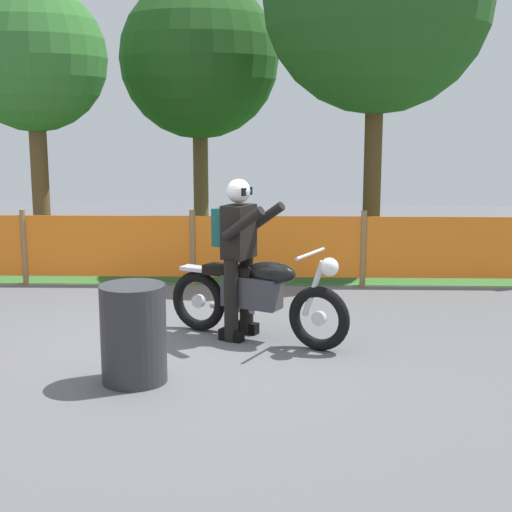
% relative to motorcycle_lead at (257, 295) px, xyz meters
% --- Properties ---
extents(ground, '(24.00, 24.00, 0.02)m').
position_rel_motorcycle_lead_xyz_m(ground, '(-0.96, -0.32, -0.49)').
color(ground, '#5B5B60').
extents(grass_verge, '(24.00, 6.41, 0.01)m').
position_rel_motorcycle_lead_xyz_m(grass_verge, '(-0.96, 5.75, -0.48)').
color(grass_verge, '#386B2D').
rests_on(grass_verge, ground).
extents(barrier_fence, '(9.47, 0.08, 1.05)m').
position_rel_motorcycle_lead_xyz_m(barrier_fence, '(-0.96, 2.54, 0.06)').
color(barrier_fence, olive).
rests_on(barrier_fence, ground).
extents(tree_leftmost, '(2.30, 2.30, 4.36)m').
position_rel_motorcycle_lead_xyz_m(tree_leftmost, '(-3.64, 4.45, 2.69)').
color(tree_leftmost, brown).
rests_on(tree_leftmost, ground).
extents(tree_near_left, '(2.90, 2.90, 4.78)m').
position_rel_motorcycle_lead_xyz_m(tree_near_left, '(-1.22, 6.43, 2.83)').
color(tree_near_left, brown).
rests_on(tree_near_left, ground).
extents(motorcycle_lead, '(1.92, 1.11, 1.00)m').
position_rel_motorcycle_lead_xyz_m(motorcycle_lead, '(0.00, 0.00, 0.00)').
color(motorcycle_lead, black).
rests_on(motorcycle_lead, ground).
extents(rider_lead, '(0.79, 0.70, 1.69)m').
position_rel_motorcycle_lead_xyz_m(rider_lead, '(-0.20, 0.10, 0.47)').
color(rider_lead, black).
rests_on(rider_lead, ground).
extents(spare_drum, '(0.58, 0.58, 0.88)m').
position_rel_motorcycle_lead_xyz_m(spare_drum, '(-1.06, -1.27, -0.04)').
color(spare_drum, '#2D2D33').
rests_on(spare_drum, ground).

